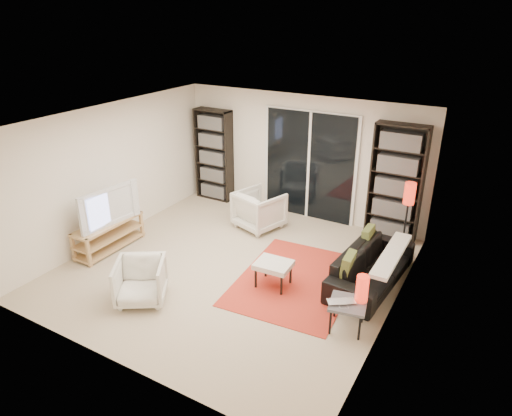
# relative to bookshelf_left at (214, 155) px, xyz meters

# --- Properties ---
(floor) EXTENTS (5.00, 5.00, 0.00)m
(floor) POSITION_rel_bookshelf_left_xyz_m (1.95, -2.33, -0.98)
(floor) COLOR tan
(floor) RESTS_ON ground
(wall_back) EXTENTS (5.00, 0.02, 2.40)m
(wall_back) POSITION_rel_bookshelf_left_xyz_m (1.95, 0.17, 0.22)
(wall_back) COLOR white
(wall_back) RESTS_ON ground
(wall_front) EXTENTS (5.00, 0.02, 2.40)m
(wall_front) POSITION_rel_bookshelf_left_xyz_m (1.95, -4.83, 0.22)
(wall_front) COLOR white
(wall_front) RESTS_ON ground
(wall_left) EXTENTS (0.02, 5.00, 2.40)m
(wall_left) POSITION_rel_bookshelf_left_xyz_m (-0.55, -2.33, 0.22)
(wall_left) COLOR white
(wall_left) RESTS_ON ground
(wall_right) EXTENTS (0.02, 5.00, 2.40)m
(wall_right) POSITION_rel_bookshelf_left_xyz_m (4.45, -2.33, 0.22)
(wall_right) COLOR white
(wall_right) RESTS_ON ground
(ceiling) EXTENTS (5.00, 5.00, 0.02)m
(ceiling) POSITION_rel_bookshelf_left_xyz_m (1.95, -2.33, 1.42)
(ceiling) COLOR white
(ceiling) RESTS_ON wall_back
(sliding_door) EXTENTS (1.92, 0.08, 2.16)m
(sliding_door) POSITION_rel_bookshelf_left_xyz_m (2.15, 0.13, 0.07)
(sliding_door) COLOR white
(sliding_door) RESTS_ON ground
(bookshelf_left) EXTENTS (0.80, 0.30, 1.95)m
(bookshelf_left) POSITION_rel_bookshelf_left_xyz_m (0.00, 0.00, 0.00)
(bookshelf_left) COLOR black
(bookshelf_left) RESTS_ON ground
(bookshelf_right) EXTENTS (0.90, 0.30, 2.10)m
(bookshelf_right) POSITION_rel_bookshelf_left_xyz_m (3.85, -0.00, 0.07)
(bookshelf_right) COLOR black
(bookshelf_right) RESTS_ON ground
(tv_stand) EXTENTS (0.42, 1.30, 0.50)m
(tv_stand) POSITION_rel_bookshelf_left_xyz_m (-0.26, -2.85, -0.71)
(tv_stand) COLOR tan
(tv_stand) RESTS_ON floor
(tv) EXTENTS (0.30, 1.16, 0.66)m
(tv) POSITION_rel_bookshelf_left_xyz_m (-0.24, -2.85, -0.14)
(tv) COLOR black
(tv) RESTS_ON tv_stand
(rug) EXTENTS (1.83, 2.37, 0.01)m
(rug) POSITION_rel_bookshelf_left_xyz_m (2.99, -2.17, -0.97)
(rug) COLOR red
(rug) RESTS_ON floor
(sofa) EXTENTS (0.89, 1.94, 0.55)m
(sofa) POSITION_rel_bookshelf_left_xyz_m (3.99, -1.65, -0.70)
(sofa) COLOR black
(sofa) RESTS_ON floor
(armchair_back) EXTENTS (0.98, 0.99, 0.72)m
(armchair_back) POSITION_rel_bookshelf_left_xyz_m (1.57, -0.82, -0.61)
(armchair_back) COLOR silver
(armchair_back) RESTS_ON floor
(armchair_front) EXTENTS (0.93, 0.94, 0.62)m
(armchair_front) POSITION_rel_bookshelf_left_xyz_m (1.29, -3.73, -0.66)
(armchair_front) COLOR silver
(armchair_front) RESTS_ON floor
(ottoman) EXTENTS (0.55, 0.46, 0.40)m
(ottoman) POSITION_rel_bookshelf_left_xyz_m (2.75, -2.46, -0.63)
(ottoman) COLOR silver
(ottoman) RESTS_ON floor
(side_table) EXTENTS (0.54, 0.54, 0.40)m
(side_table) POSITION_rel_bookshelf_left_xyz_m (4.04, -2.87, -0.62)
(side_table) COLOR #4A4A4F
(side_table) RESTS_ON floor
(laptop) EXTENTS (0.43, 0.40, 0.03)m
(laptop) POSITION_rel_bookshelf_left_xyz_m (4.00, -2.96, -0.56)
(laptop) COLOR silver
(laptop) RESTS_ON side_table
(table_lamp) EXTENTS (0.16, 0.16, 0.36)m
(table_lamp) POSITION_rel_bookshelf_left_xyz_m (4.17, -2.75, -0.39)
(table_lamp) COLOR red
(table_lamp) RESTS_ON side_table
(floor_lamp) EXTENTS (0.20, 0.20, 1.32)m
(floor_lamp) POSITION_rel_bookshelf_left_xyz_m (4.21, -0.60, 0.03)
(floor_lamp) COLOR black
(floor_lamp) RESTS_ON floor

